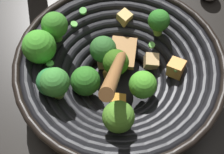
{
  "coord_description": "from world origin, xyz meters",
  "views": [
    {
      "loc": [
        0.03,
        0.31,
        0.57
      ],
      "look_at": [
        0.01,
        -0.01,
        0.03
      ],
      "focal_mm": 52.22,
      "sensor_mm": 36.0,
      "label": 1
    }
  ],
  "objects": [
    {
      "name": "ground_plane",
      "position": [
        0.0,
        0.0,
        0.0
      ],
      "size": [
        4.0,
        4.0,
        0.0
      ],
      "primitive_type": "plane",
      "color": "black"
    },
    {
      "name": "wok",
      "position": [
        0.0,
        0.0,
        0.06
      ],
      "size": [
        0.38,
        0.41,
        0.26
      ],
      "color": "black",
      "rests_on": "ground"
    }
  ]
}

